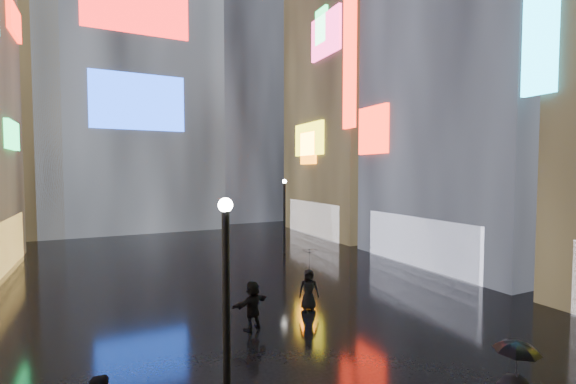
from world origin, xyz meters
TOP-DOWN VIEW (x-y plane):
  - ground at (0.00, 20.00)m, footprint 140.00×140.00m
  - building_right_mid at (15.98, 17.01)m, footprint 10.28×13.70m
  - building_right_far at (15.98, 30.00)m, footprint 10.28×12.00m
  - tower_main at (-3.00, 43.97)m, footprint 16.00×14.20m
  - tower_flank_right at (9.00, 46.00)m, footprint 12.00×12.00m
  - tower_flank_left at (-14.00, 42.00)m, footprint 10.00×10.00m
  - lamp_near at (-3.70, 7.17)m, footprint 0.30×0.30m
  - lamp_far at (5.41, 23.89)m, footprint 0.30×0.30m
  - pedestrian_4 at (1.64, 13.44)m, footprint 0.96×0.78m
  - pedestrian_5 at (-1.14, 12.60)m, footprint 1.72×1.12m
  - umbrella_1 at (1.20, 4.29)m, footprint 1.12×1.12m
  - umbrella_2 at (1.64, 13.44)m, footprint 1.30×1.31m

SIDE VIEW (x-z plane):
  - ground at x=0.00m, z-range 0.00..0.00m
  - pedestrian_4 at x=1.64m, z-range 0.00..1.69m
  - pedestrian_5 at x=-1.14m, z-range 0.00..1.77m
  - umbrella_2 at x=1.64m, z-range 1.69..2.59m
  - umbrella_1 at x=1.20m, z-range 1.79..2.49m
  - lamp_near at x=-3.70m, z-range 0.34..5.54m
  - lamp_far at x=5.41m, z-range 0.34..5.54m
  - tower_flank_left at x=-14.00m, z-range 0.00..26.00m
  - building_right_far at x=15.98m, z-range -0.02..27.98m
  - building_right_mid at x=15.98m, z-range -0.01..29.99m
  - tower_flank_right at x=9.00m, z-range 0.00..34.00m
  - tower_main at x=-3.00m, z-range 0.01..42.01m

